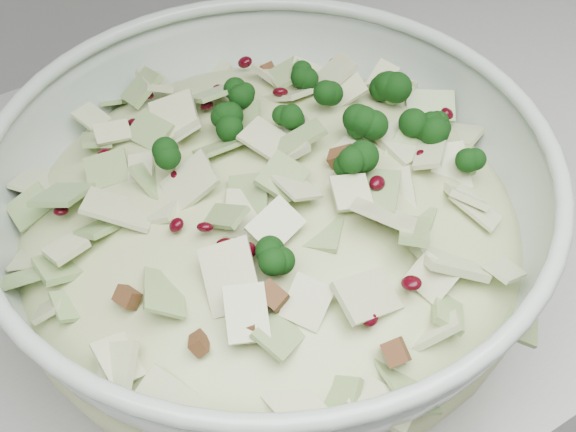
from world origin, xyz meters
name	(u,v)px	position (x,y,z in m)	size (l,w,h in m)	color
counter	(425,349)	(0.00, 1.70, 0.45)	(3.60, 0.60, 0.90)	#B0B0AB
mixing_bowl	(271,233)	(-0.31, 1.60, 0.98)	(0.42, 0.42, 0.16)	#A7B8AC
salad	(270,209)	(-0.31, 1.60, 1.01)	(0.42, 0.42, 0.16)	#B3C184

